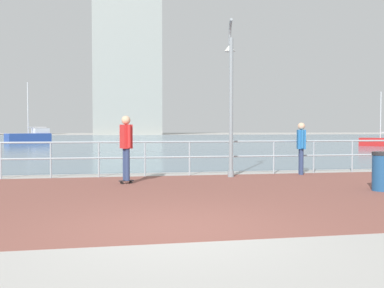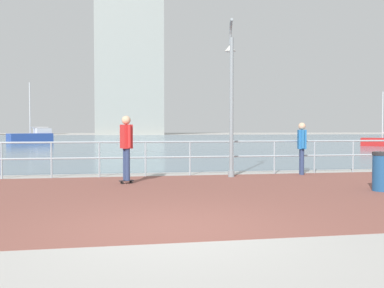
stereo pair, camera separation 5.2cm
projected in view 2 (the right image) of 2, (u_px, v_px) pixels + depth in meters
ground at (128, 142)px, 45.45m from camera, size 220.00×220.00×0.00m
brick_paving at (156, 196)px, 9.12m from camera, size 28.00×7.64×0.01m
harbor_water at (127, 140)px, 57.21m from camera, size 180.00×88.00×0.00m
waterfront_railing at (145, 152)px, 12.86m from camera, size 25.25×0.06×1.10m
lamppost at (231, 90)px, 12.81m from camera, size 0.37×0.81×4.83m
skateboarder at (126, 143)px, 11.14m from camera, size 0.41×0.55×1.83m
bystander at (302, 144)px, 13.35m from camera, size 0.32×0.55×1.68m
trash_bin at (382, 171)px, 9.83m from camera, size 0.46×0.46×0.93m
sailboat_white at (32, 137)px, 44.91m from camera, size 4.60×3.80×6.47m
sailboat_red at (384, 141)px, 35.15m from camera, size 3.14×2.95×4.63m
tower_brick at (129, 58)px, 110.17m from camera, size 17.07×16.27×42.43m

